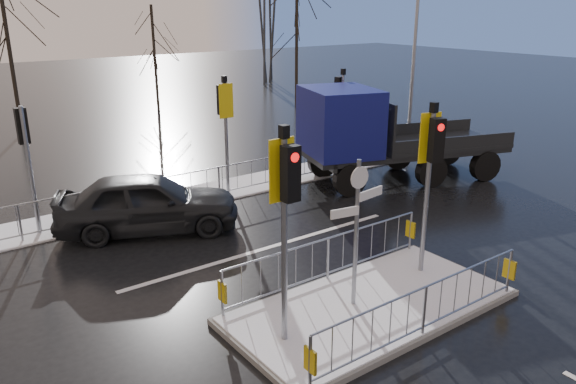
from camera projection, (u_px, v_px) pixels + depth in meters
ground at (370, 309)px, 11.63m from camera, size 120.00×120.00×0.00m
snow_verge at (184, 198)px, 18.19m from camera, size 30.00×2.00×0.04m
lane_markings at (382, 316)px, 11.38m from camera, size 8.00×11.38×0.01m
traffic_island at (370, 292)px, 11.51m from camera, size 6.00×3.04×4.15m
far_kerb_fixtures at (197, 171)px, 17.65m from camera, size 18.00×0.65×3.83m
car_far_lane at (148, 203)px, 15.38m from camera, size 5.28×3.83×1.67m
flatbed_truck at (367, 133)px, 19.31m from camera, size 7.72×4.72×3.37m
tree_far_a at (7, 31)px, 25.76m from camera, size 3.75×3.75×7.08m
tree_far_b at (153, 38)px, 31.99m from camera, size 3.25×3.25×6.14m
tree_far_c at (297, 19)px, 33.89m from camera, size 4.00×4.00×7.55m
street_lamp_right at (416, 46)px, 22.67m from camera, size 1.25×0.18×8.00m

